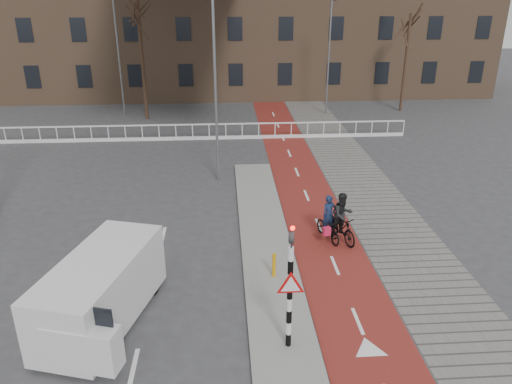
{
  "coord_description": "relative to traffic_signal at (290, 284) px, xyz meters",
  "views": [
    {
      "loc": [
        -2.12,
        -12.29,
        8.78
      ],
      "look_at": [
        -0.97,
        5.0,
        1.5
      ],
      "focal_mm": 35.0,
      "sensor_mm": 36.0,
      "label": 1
    }
  ],
  "objects": [
    {
      "name": "bike_lane",
      "position": [
        2.1,
        12.02,
        -1.98
      ],
      "size": [
        2.5,
        60.0,
        0.01
      ],
      "primitive_type": "cube",
      "color": "maroon",
      "rests_on": "ground"
    },
    {
      "name": "curb_island",
      "position": [
        -0.1,
        6.02,
        -1.93
      ],
      "size": [
        1.8,
        16.0,
        0.12
      ],
      "primitive_type": "cube",
      "color": "gray",
      "rests_on": "ground"
    },
    {
      "name": "streetlight_right",
      "position": [
        5.93,
        25.0,
        1.97
      ],
      "size": [
        0.12,
        0.12,
        7.91
      ],
      "primitive_type": "cylinder",
      "color": "slate",
      "rests_on": "ground"
    },
    {
      "name": "streetlight_near",
      "position": [
        -1.85,
        12.24,
        2.34
      ],
      "size": [
        0.12,
        0.12,
        8.66
      ],
      "primitive_type": "cylinder",
      "color": "slate",
      "rests_on": "ground"
    },
    {
      "name": "ground",
      "position": [
        0.6,
        2.02,
        -1.99
      ],
      "size": [
        120.0,
        120.0,
        0.0
      ],
      "primitive_type": "plane",
      "color": "#38383A",
      "rests_on": "ground"
    },
    {
      "name": "cyclist_far",
      "position": [
        2.67,
        5.72,
        -1.2
      ],
      "size": [
        1.07,
        1.81,
        1.89
      ],
      "rotation": [
        0.0,
        0.0,
        0.35
      ],
      "color": "black",
      "rests_on": "bike_lane"
    },
    {
      "name": "bollard",
      "position": [
        -0.04,
        3.33,
        -1.47
      ],
      "size": [
        0.12,
        0.12,
        0.8
      ],
      "primitive_type": "cylinder",
      "color": "#CD910B",
      "rests_on": "curb_island"
    },
    {
      "name": "railing",
      "position": [
        -4.4,
        19.02,
        -1.68
      ],
      "size": [
        28.0,
        0.1,
        0.99
      ],
      "color": "silver",
      "rests_on": "ground"
    },
    {
      "name": "tree_mid",
      "position": [
        -6.84,
        24.32,
        2.09
      ],
      "size": [
        0.25,
        0.25,
        8.16
      ],
      "primitive_type": "cylinder",
      "color": "#2F1F15",
      "rests_on": "ground"
    },
    {
      "name": "streetlight_left",
      "position": [
        -8.62,
        25.61,
        2.03
      ],
      "size": [
        0.12,
        0.12,
        8.03
      ],
      "primitive_type": "cylinder",
      "color": "slate",
      "rests_on": "ground"
    },
    {
      "name": "van",
      "position": [
        -4.98,
        1.51,
        -0.95
      ],
      "size": [
        3.03,
        4.91,
        1.97
      ],
      "rotation": [
        0.0,
        0.0,
        -0.28
      ],
      "color": "silver",
      "rests_on": "ground"
    },
    {
      "name": "tree_right",
      "position": [
        11.64,
        25.49,
        1.43
      ],
      "size": [
        0.21,
        0.21,
        6.84
      ],
      "primitive_type": "cylinder",
      "color": "#2F1F15",
      "rests_on": "ground"
    },
    {
      "name": "cyclist_near",
      "position": [
        2.22,
        5.9,
        -1.4
      ],
      "size": [
        1.03,
        1.72,
        1.73
      ],
      "rotation": [
        0.0,
        0.0,
        0.31
      ],
      "color": "black",
      "rests_on": "bike_lane"
    },
    {
      "name": "traffic_signal",
      "position": [
        0.0,
        0.0,
        0.0
      ],
      "size": [
        0.8,
        0.8,
        3.68
      ],
      "color": "black",
      "rests_on": "curb_island"
    },
    {
      "name": "sidewalk",
      "position": [
        4.9,
        12.02,
        -1.98
      ],
      "size": [
        3.0,
        60.0,
        0.01
      ],
      "primitive_type": "cube",
      "color": "slate",
      "rests_on": "ground"
    }
  ]
}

